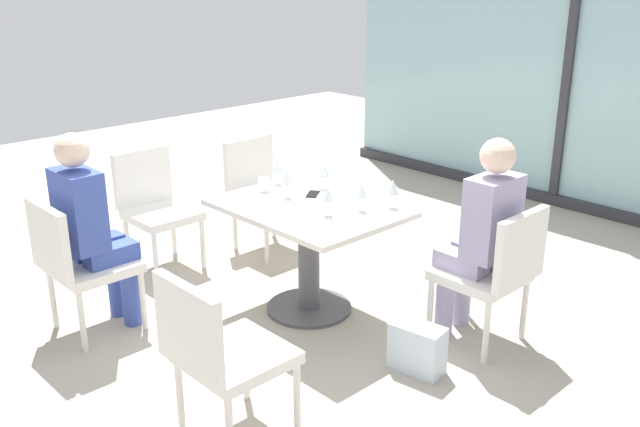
% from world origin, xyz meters
% --- Properties ---
extents(ground_plane, '(12.00, 12.00, 0.00)m').
position_xyz_m(ground_plane, '(0.00, 0.00, 0.00)').
color(ground_plane, '#A89E8E').
extents(window_wall_backdrop, '(4.97, 0.10, 2.70)m').
position_xyz_m(window_wall_backdrop, '(0.00, 3.20, 1.21)').
color(window_wall_backdrop, '#91B7BC').
rests_on(window_wall_backdrop, ground_plane).
extents(dining_table_main, '(1.14, 0.84, 0.73)m').
position_xyz_m(dining_table_main, '(0.00, 0.00, 0.53)').
color(dining_table_main, silver).
rests_on(dining_table_main, ground_plane).
extents(chair_far_right, '(0.50, 0.46, 0.87)m').
position_xyz_m(chair_far_right, '(1.08, 0.48, 0.50)').
color(chair_far_right, silver).
rests_on(chair_far_right, ground_plane).
extents(chair_front_left, '(0.46, 0.50, 0.87)m').
position_xyz_m(chair_front_left, '(-0.72, -1.22, 0.50)').
color(chair_front_left, silver).
rests_on(chair_front_left, ground_plane).
extents(chair_front_right, '(0.46, 0.50, 0.87)m').
position_xyz_m(chair_front_right, '(0.72, -1.22, 0.50)').
color(chair_front_right, silver).
rests_on(chair_front_right, ground_plane).
extents(chair_side_end, '(0.50, 0.46, 0.87)m').
position_xyz_m(chair_side_end, '(-1.34, -0.32, 0.50)').
color(chair_side_end, silver).
rests_on(chair_side_end, ground_plane).
extents(chair_far_left, '(0.50, 0.46, 0.87)m').
position_xyz_m(chair_far_left, '(-1.08, 0.48, 0.50)').
color(chair_far_left, silver).
rests_on(chair_far_left, ground_plane).
extents(person_far_right, '(0.39, 0.34, 1.26)m').
position_xyz_m(person_far_right, '(0.97, 0.48, 0.70)').
color(person_far_right, '#9E93B7').
rests_on(person_far_right, ground_plane).
extents(person_front_left, '(0.34, 0.39, 1.26)m').
position_xyz_m(person_front_left, '(-0.72, -1.11, 0.70)').
color(person_front_left, '#384C9E').
rests_on(person_front_left, ground_plane).
extents(wine_glass_0, '(0.07, 0.07, 0.18)m').
position_xyz_m(wine_glass_0, '(-0.18, 0.30, 0.86)').
color(wine_glass_0, silver).
rests_on(wine_glass_0, dining_table_main).
extents(wine_glass_1, '(0.07, 0.07, 0.18)m').
position_xyz_m(wine_glass_1, '(-0.20, 0.00, 0.86)').
color(wine_glass_1, silver).
rests_on(wine_glass_1, dining_table_main).
extents(wine_glass_2, '(0.07, 0.07, 0.18)m').
position_xyz_m(wine_glass_2, '(-0.48, 0.15, 0.86)').
color(wine_glass_2, silver).
rests_on(wine_glass_2, dining_table_main).
extents(wine_glass_3, '(0.07, 0.07, 0.18)m').
position_xyz_m(wine_glass_3, '(0.39, 0.34, 0.86)').
color(wine_glass_3, silver).
rests_on(wine_glass_3, dining_table_main).
extents(wine_glass_4, '(0.07, 0.07, 0.18)m').
position_xyz_m(wine_glass_4, '(0.30, 0.16, 0.86)').
color(wine_glass_4, silver).
rests_on(wine_glass_4, dining_table_main).
extents(wine_glass_5, '(0.07, 0.07, 0.18)m').
position_xyz_m(wine_glass_5, '(0.23, -0.05, 0.86)').
color(wine_glass_5, silver).
rests_on(wine_glass_5, dining_table_main).
extents(coffee_cup, '(0.08, 0.08, 0.09)m').
position_xyz_m(coffee_cup, '(-0.41, -0.02, 0.78)').
color(coffee_cup, white).
rests_on(coffee_cup, dining_table_main).
extents(cell_phone_on_table, '(0.14, 0.16, 0.01)m').
position_xyz_m(cell_phone_on_table, '(-0.14, 0.17, 0.73)').
color(cell_phone_on_table, black).
rests_on(cell_phone_on_table, dining_table_main).
extents(handbag_0, '(0.32, 0.20, 0.28)m').
position_xyz_m(handbag_0, '(0.96, -0.06, 0.14)').
color(handbag_0, silver).
rests_on(handbag_0, ground_plane).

